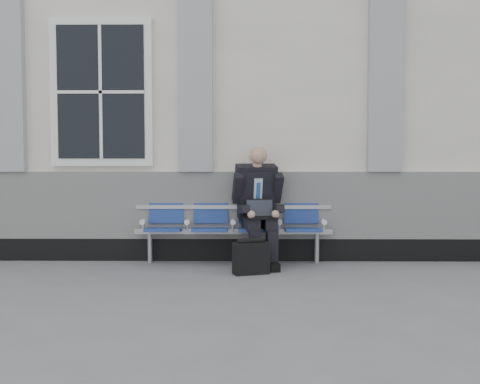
{
  "coord_description": "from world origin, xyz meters",
  "views": [
    {
      "loc": [
        2.26,
        -5.67,
        1.35
      ],
      "look_at": [
        2.19,
        0.9,
        0.96
      ],
      "focal_mm": 40.0,
      "sensor_mm": 36.0,
      "label": 1
    }
  ],
  "objects": [
    {
      "name": "bench",
      "position": [
        2.1,
        1.32,
        0.55
      ],
      "size": [
        2.6,
        0.47,
        0.91
      ],
      "color": "#9EA0A3",
      "rests_on": "ground"
    },
    {
      "name": "station_building",
      "position": [
        -0.02,
        3.47,
        2.22
      ],
      "size": [
        14.4,
        4.4,
        4.49
      ],
      "color": "silver",
      "rests_on": "ground"
    },
    {
      "name": "ground",
      "position": [
        0.0,
        0.0,
        0.0
      ],
      "size": [
        70.0,
        70.0,
        0.0
      ],
      "primitive_type": "plane",
      "color": "slate",
      "rests_on": "ground"
    },
    {
      "name": "briefcase",
      "position": [
        2.33,
        0.61,
        0.2
      ],
      "size": [
        0.45,
        0.3,
        0.43
      ],
      "color": "black",
      "rests_on": "ground"
    },
    {
      "name": "businessman",
      "position": [
        2.42,
        1.18,
        0.81
      ],
      "size": [
        0.68,
        0.91,
        1.53
      ],
      "color": "black",
      "rests_on": "ground"
    }
  ]
}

